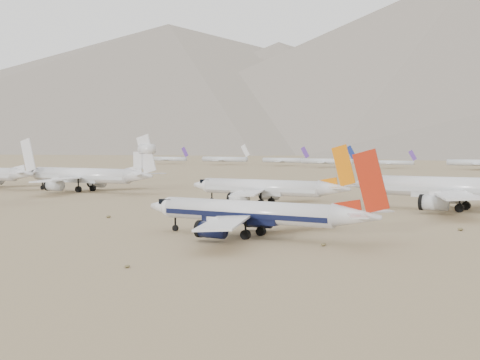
% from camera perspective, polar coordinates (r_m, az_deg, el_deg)
% --- Properties ---
extents(ground, '(7000.00, 7000.00, 0.00)m').
position_cam_1_polar(ground, '(113.43, -4.59, -4.79)').
color(ground, olive).
rests_on(ground, ground).
extents(main_airliner, '(42.10, 41.12, 14.86)m').
position_cam_1_polar(main_airliner, '(110.54, 1.42, -2.86)').
color(main_airliner, silver).
rests_on(main_airliner, ground).
extents(row2_gold_tail, '(53.02, 51.86, 18.88)m').
position_cam_1_polar(row2_gold_tail, '(163.18, 18.75, -0.70)').
color(row2_gold_tail, silver).
rests_on(row2_gold_tail, ground).
extents(row2_orange_tail, '(43.66, 42.71, 15.57)m').
position_cam_1_polar(row2_orange_tail, '(170.11, 2.42, -0.71)').
color(row2_orange_tail, silver).
rests_on(row2_orange_tail, ground).
extents(row2_white_trijet, '(53.04, 51.84, 18.80)m').
position_cam_1_polar(row2_white_trijet, '(224.22, -12.80, 0.39)').
color(row2_white_trijet, silver).
rests_on(row2_white_trijet, ground).
extents(desert_scrub, '(247.37, 121.67, 0.63)m').
position_cam_1_polar(desert_scrub, '(101.43, -18.59, -5.71)').
color(desert_scrub, brown).
rests_on(desert_scrub, ground).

